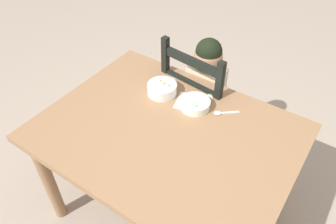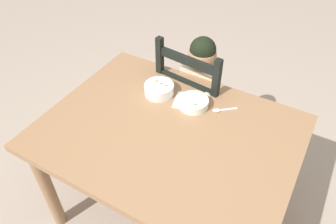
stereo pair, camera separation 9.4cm
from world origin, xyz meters
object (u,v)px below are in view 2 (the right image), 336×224
at_px(dining_table, 168,144).
at_px(child_figure, 198,86).
at_px(dining_chair, 196,106).
at_px(spoon, 220,110).
at_px(bowl_of_carrots, 159,89).
at_px(bowl_of_peas, 194,103).

bearing_deg(dining_table, child_figure, 98.87).
height_order(dining_table, dining_chair, dining_chair).
bearing_deg(spoon, dining_table, -122.36).
height_order(bowl_of_carrots, spoon, bowl_of_carrots).
height_order(dining_table, child_figure, child_figure).
height_order(child_figure, bowl_of_carrots, child_figure).
bearing_deg(dining_chair, spoon, -45.89).
bearing_deg(bowl_of_peas, child_figure, 110.07).
xyz_separation_m(dining_chair, spoon, (0.25, -0.26, 0.28)).
bearing_deg(bowl_of_carrots, child_figure, 69.93).
bearing_deg(dining_chair, dining_table, -80.59).
distance_m(child_figure, bowl_of_carrots, 0.34).
bearing_deg(child_figure, dining_chair, 141.92).
distance_m(dining_table, dining_chair, 0.56).
relative_size(bowl_of_peas, bowl_of_carrots, 0.96).
bearing_deg(child_figure, spoon, -46.05).
bearing_deg(spoon, bowl_of_peas, -165.07).
distance_m(dining_chair, bowl_of_peas, 0.44).
bearing_deg(child_figure, bowl_of_peas, -69.93).
xyz_separation_m(child_figure, bowl_of_peas, (0.11, -0.29, 0.13)).
height_order(dining_chair, child_figure, dining_chair).
distance_m(bowl_of_carrots, spoon, 0.36).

